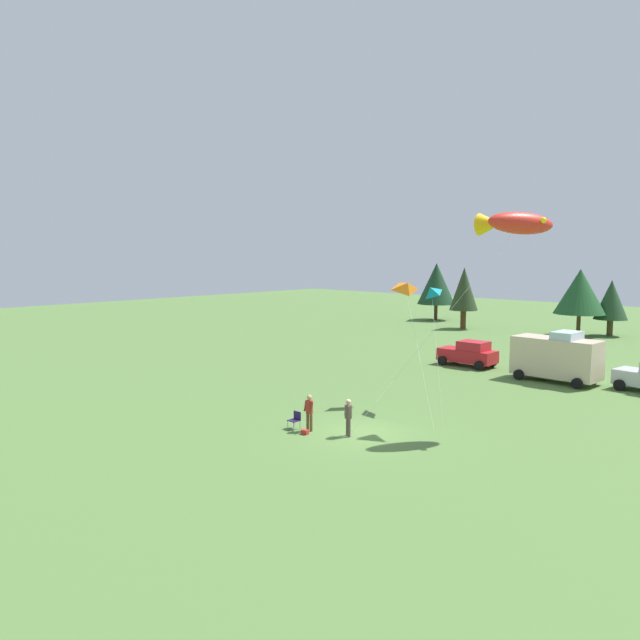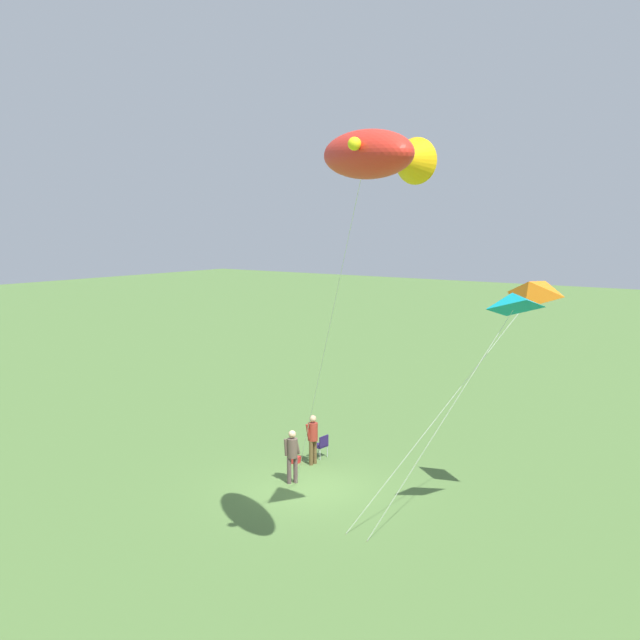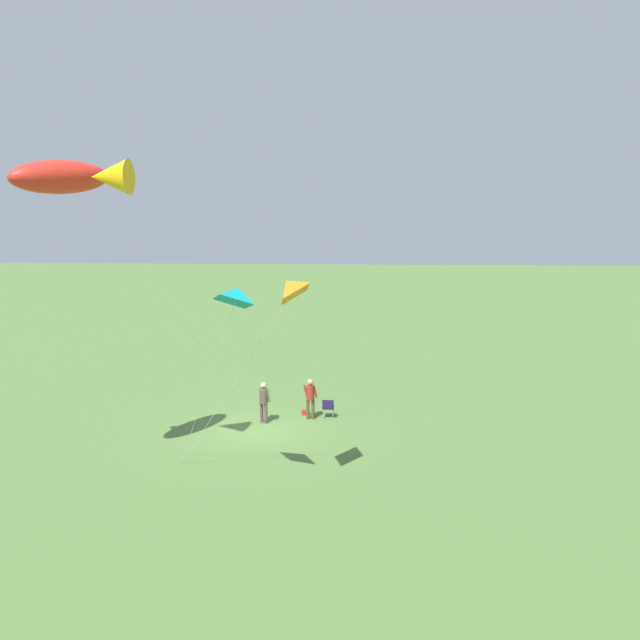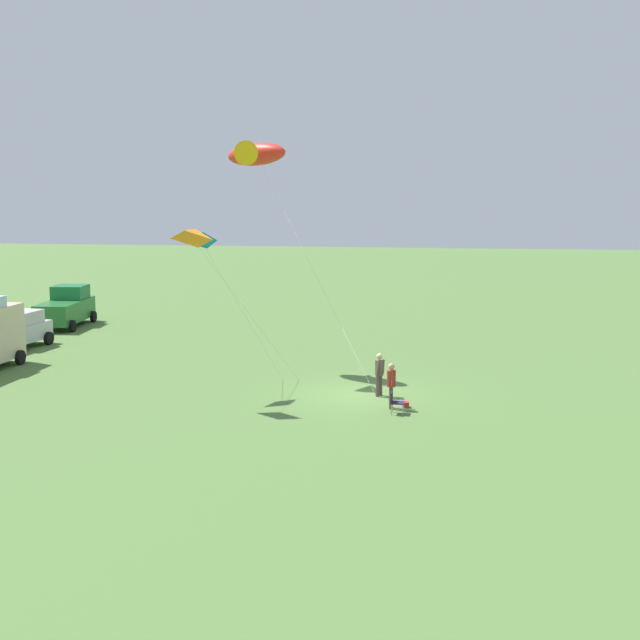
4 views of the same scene
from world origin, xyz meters
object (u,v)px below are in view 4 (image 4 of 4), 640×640
at_px(car_silver_compact, 16,330).
at_px(folding_chair, 395,401).
at_px(person_spectator, 391,382).
at_px(truck_green_flatbed, 66,308).
at_px(kite_delta_teal, 203,238).
at_px(kite_large_fish, 254,154).
at_px(kite_delta_orange, 196,235).
at_px(person_kite_flyer, 379,371).
at_px(backpack_on_grass, 406,404).

bearing_deg(car_silver_compact, folding_chair, -109.69).
height_order(person_spectator, truck_green_flatbed, truck_green_flatbed).
relative_size(folding_chair, kite_delta_teal, 0.12).
bearing_deg(person_spectator, kite_delta_teal, 168.08).
distance_m(car_silver_compact, kite_large_fish, 16.10).
xyz_separation_m(car_silver_compact, kite_delta_orange, (-9.31, -12.28, 5.53)).
bearing_deg(kite_delta_orange, person_kite_flyer, -76.04).
distance_m(backpack_on_grass, kite_delta_orange, 10.30).
bearing_deg(person_kite_flyer, kite_delta_orange, -136.29).
bearing_deg(truck_green_flatbed, folding_chair, -133.70).
relative_size(person_spectator, kite_large_fish, 0.17).
height_order(folding_chair, truck_green_flatbed, truck_green_flatbed).
relative_size(backpack_on_grass, kite_large_fish, 0.03).
bearing_deg(folding_chair, kite_large_fish, 134.83).
bearing_deg(car_silver_compact, kite_delta_teal, -115.65).
relative_size(backpack_on_grass, car_silver_compact, 0.07).
height_order(folding_chair, car_silver_compact, car_silver_compact).
bearing_deg(car_silver_compact, kite_large_fish, -94.75).
distance_m(car_silver_compact, truck_green_flatbed, 7.11).
xyz_separation_m(person_spectator, kite_delta_teal, (1.56, 7.63, 5.28)).
bearing_deg(backpack_on_grass, kite_large_fish, 48.20).
bearing_deg(folding_chair, kite_delta_orange, 175.39).
height_order(folding_chair, kite_delta_teal, kite_delta_teal).
xyz_separation_m(backpack_on_grass, truck_green_flatbed, (16.34, 20.81, 0.99)).
height_order(car_silver_compact, kite_large_fish, kite_large_fish).
relative_size(person_kite_flyer, backpack_on_grass, 5.44).
height_order(person_spectator, kite_large_fish, kite_large_fish).
height_order(backpack_on_grass, car_silver_compact, car_silver_compact).
height_order(person_kite_flyer, folding_chair, person_kite_flyer).
bearing_deg(person_kite_flyer, kite_delta_teal, -147.44).
bearing_deg(kite_delta_teal, car_silver_compact, 56.96).
bearing_deg(truck_green_flatbed, kite_delta_teal, -143.38).
height_order(person_kite_flyer, person_spectator, same).
xyz_separation_m(person_kite_flyer, truck_green_flatbed, (14.68, 19.67, 0.08)).
height_order(person_kite_flyer, car_silver_compact, car_silver_compact).
relative_size(car_silver_compact, kite_delta_teal, 0.66).
bearing_deg(kite_delta_teal, kite_delta_orange, -176.48).
bearing_deg(folding_chair, car_silver_compact, 155.10).
height_order(backpack_on_grass, kite_delta_orange, kite_delta_orange).
distance_m(person_kite_flyer, person_spectator, 1.99).
bearing_deg(backpack_on_grass, kite_delta_orange, 90.50).
xyz_separation_m(backpack_on_grass, kite_large_fish, (6.40, 7.16, 9.60)).
bearing_deg(kite_large_fish, truck_green_flatbed, 53.94).
height_order(folding_chair, backpack_on_grass, folding_chair).
xyz_separation_m(truck_green_flatbed, kite_delta_orange, (-16.41, -12.72, 5.38)).
bearing_deg(kite_large_fish, person_spectator, -135.12).
bearing_deg(person_kite_flyer, backpack_on_grass, -25.70).
bearing_deg(folding_chair, truck_green_flatbed, 141.91).
bearing_deg(car_silver_compact, person_spectator, -108.18).
relative_size(folding_chair, truck_green_flatbed, 0.16).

